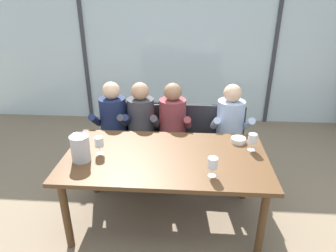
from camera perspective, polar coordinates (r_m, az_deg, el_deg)
ground at (r=4.09m, az=0.63°, el=-7.87°), size 14.00×14.00×0.00m
window_glass_panel at (r=5.21m, az=1.82°, el=14.71°), size 7.12×0.03×2.60m
window_mullion_left at (r=5.49m, az=-15.70°, el=14.36°), size 0.06×0.06×2.60m
window_mullion_right at (r=5.38m, az=19.65°, el=13.66°), size 0.06×0.06×2.60m
hillside_vineyard at (r=9.01m, az=2.80°, el=17.07°), size 13.12×2.40×2.04m
dining_table at (r=2.88m, az=-0.48°, el=-7.04°), size 1.92×1.04×0.76m
chair_near_curtain at (r=3.88m, az=-9.35°, el=-1.16°), size 0.48×0.48×0.90m
chair_left_of_center at (r=3.82m, az=-4.23°, el=-1.33°), size 0.48×0.48×0.90m
chair_center at (r=3.77m, az=0.05°, el=-1.67°), size 0.50×0.50×0.90m
chair_right_of_center at (r=3.75m, az=5.81°, el=-1.89°), size 0.45×0.45×0.90m
chair_near_window_right at (r=3.78m, az=11.13°, el=-2.04°), size 0.49×0.49×0.90m
person_navy_polo at (r=3.67m, az=-10.52°, el=0.15°), size 0.47×0.62×1.22m
person_charcoal_jacket at (r=3.60m, az=-5.32°, el=-0.00°), size 0.46×0.61×1.22m
person_maroon_top at (r=3.56m, az=0.74°, el=-0.17°), size 0.47×0.62×1.22m
person_pale_blue_shirt at (r=3.60m, az=11.83°, el=-0.49°), size 0.47×0.62×1.22m
ice_bucket_primary at (r=2.82m, az=-16.35°, el=-4.02°), size 0.18×0.18×0.25m
tasting_bowl at (r=3.15m, az=13.24°, el=-2.62°), size 0.15×0.15×0.05m
wine_glass_by_left_taster at (r=2.89m, az=-12.97°, el=-3.08°), size 0.08×0.08×0.17m
wine_glass_near_bucket at (r=2.99m, az=15.78°, el=-2.46°), size 0.08×0.08×0.17m
wine_glass_center_pour at (r=2.52m, az=8.50°, el=-7.16°), size 0.08×0.08×0.17m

